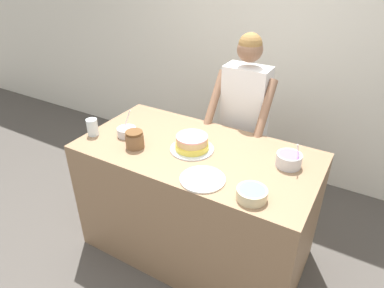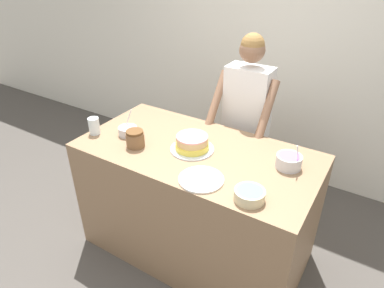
{
  "view_description": "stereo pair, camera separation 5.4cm",
  "coord_description": "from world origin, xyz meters",
  "views": [
    {
      "loc": [
        0.98,
        -1.33,
        2.15
      ],
      "look_at": [
        -0.01,
        0.38,
        1.0
      ],
      "focal_mm": 32.0,
      "sensor_mm": 36.0,
      "label": 1
    },
    {
      "loc": [
        1.03,
        -1.3,
        2.15
      ],
      "look_at": [
        -0.01,
        0.38,
        1.0
      ],
      "focal_mm": 32.0,
      "sensor_mm": 36.0,
      "label": 2
    }
  ],
  "objects": [
    {
      "name": "drinking_glass",
      "position": [
        -0.77,
        0.23,
        0.99
      ],
      "size": [
        0.08,
        0.08,
        0.13
      ],
      "color": "silver",
      "rests_on": "counter"
    },
    {
      "name": "cake",
      "position": [
        -0.03,
        0.41,
        0.98
      ],
      "size": [
        0.3,
        0.3,
        0.11
      ],
      "color": "silver",
      "rests_on": "counter"
    },
    {
      "name": "frosting_bowl_pink",
      "position": [
        -0.55,
        0.34,
        0.97
      ],
      "size": [
        0.14,
        0.14,
        0.18
      ],
      "color": "silver",
      "rests_on": "counter"
    },
    {
      "name": "ceramic_plate",
      "position": [
        0.2,
        0.14,
        0.94
      ],
      "size": [
        0.27,
        0.27,
        0.01
      ],
      "color": "white",
      "rests_on": "counter"
    },
    {
      "name": "person_baker",
      "position": [
        0.08,
        1.07,
        0.98
      ],
      "size": [
        0.48,
        0.44,
        1.61
      ],
      "color": "#2D2D38",
      "rests_on": "ground_plane"
    },
    {
      "name": "stoneware_jar",
      "position": [
        -0.39,
        0.25,
        0.99
      ],
      "size": [
        0.13,
        0.13,
        0.12
      ],
      "color": "brown",
      "rests_on": "counter"
    },
    {
      "name": "frosting_bowl_purple",
      "position": [
        0.6,
        0.55,
        0.98
      ],
      "size": [
        0.16,
        0.16,
        0.19
      ],
      "color": "silver",
      "rests_on": "counter"
    },
    {
      "name": "ground_plane",
      "position": [
        0.0,
        0.0,
        0.0
      ],
      "size": [
        14.0,
        14.0,
        0.0
      ],
      "primitive_type": "plane",
      "color": "#4C4742"
    },
    {
      "name": "frosting_bowl_blue",
      "position": [
        0.52,
        0.12,
        0.97
      ],
      "size": [
        0.17,
        0.17,
        0.06
      ],
      "color": "beige",
      "rests_on": "counter"
    },
    {
      "name": "wall_back",
      "position": [
        0.0,
        1.88,
        1.3
      ],
      "size": [
        10.0,
        0.05,
        2.6
      ],
      "color": "silver",
      "rests_on": "ground_plane"
    },
    {
      "name": "counter",
      "position": [
        0.0,
        0.42,
        0.47
      ],
      "size": [
        1.66,
        0.85,
        0.93
      ],
      "color": "#8C6B4C",
      "rests_on": "ground_plane"
    }
  ]
}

